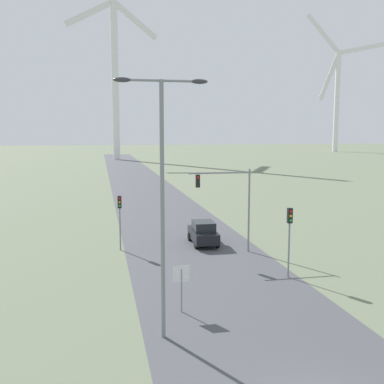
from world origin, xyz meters
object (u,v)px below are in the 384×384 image
wind_turbine_left (115,65)px  streetlamp (162,180)px  traffic_light_post_near_right (290,227)px  stop_sign_near (181,280)px  traffic_light_post_near_left (120,211)px  wind_turbine_center (337,90)px  traffic_light_mast_overhead (228,194)px  car_approaching (203,233)px

wind_turbine_left → streetlamp: bearing=-91.3°
traffic_light_post_near_right → stop_sign_near: bearing=-152.0°
streetlamp → stop_sign_near: (1.23, 2.48, -5.13)m
traffic_light_post_near_left → wind_turbine_left: (4.00, 112.18, 26.26)m
traffic_light_post_near_left → wind_turbine_center: 184.97m
stop_sign_near → traffic_light_post_near_left: 12.58m
streetlamp → traffic_light_post_near_right: 11.17m
stop_sign_near → traffic_light_post_near_right: size_ratio=0.55×
traffic_light_post_near_right → wind_turbine_left: (-5.60, 120.62, 26.14)m
stop_sign_near → traffic_light_mast_overhead: traffic_light_mast_overhead is taller
traffic_light_post_near_right → car_approaching: size_ratio=1.02×
traffic_light_mast_overhead → wind_turbine_center: wind_turbine_center is taller
traffic_light_post_near_left → wind_turbine_center: size_ratio=0.07×
traffic_light_mast_overhead → streetlamp: bearing=-117.4°
streetlamp → wind_turbine_left: wind_turbine_left is taller
traffic_light_mast_overhead → car_approaching: (-1.20, 2.78, -3.42)m
traffic_light_mast_overhead → car_approaching: 4.57m
stop_sign_near → wind_turbine_center: bearing=58.7°
streetlamp → traffic_light_mast_overhead: (6.48, 12.49, -2.42)m
wind_turbine_center → wind_turbine_left: bearing=-157.8°
traffic_light_post_near_right → wind_turbine_center: size_ratio=0.07×
stop_sign_near → traffic_light_mast_overhead: 11.62m
streetlamp → stop_sign_near: streetlamp is taller
car_approaching → traffic_light_post_near_right: bearing=-70.5°
stop_sign_near → traffic_light_post_near_left: traffic_light_post_near_left is taller
traffic_light_mast_overhead → car_approaching: size_ratio=1.46×
traffic_light_post_near_right → traffic_light_mast_overhead: (-1.98, 6.18, 1.23)m
streetlamp → wind_turbine_center: size_ratio=0.18×
streetlamp → wind_turbine_left: size_ratio=0.16×
streetlamp → traffic_light_post_near_right: streetlamp is taller
streetlamp → car_approaching: bearing=70.9°
stop_sign_near → traffic_light_post_near_right: traffic_light_post_near_right is taller
traffic_light_post_near_right → wind_turbine_center: bearing=60.0°
traffic_light_post_near_right → car_approaching: (-3.18, 8.95, -2.19)m
traffic_light_post_near_left → traffic_light_post_near_right: (9.60, -8.44, 0.12)m
car_approaching → wind_turbine_left: wind_turbine_left is taller
traffic_light_mast_overhead → wind_turbine_center: bearing=58.5°
stop_sign_near → traffic_light_mast_overhead: bearing=62.4°
wind_turbine_left → traffic_light_mast_overhead: bearing=-88.2°
wind_turbine_left → wind_turbine_center: wind_turbine_left is taller
car_approaching → traffic_light_mast_overhead: bearing=-66.7°
traffic_light_post_near_left → traffic_light_mast_overhead: 8.06m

